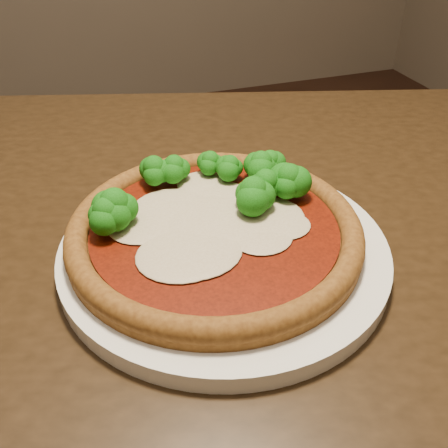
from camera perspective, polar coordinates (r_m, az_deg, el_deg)
name	(u,v)px	position (r m, az deg, el deg)	size (l,w,h in m)	color
floor	(153,442)	(1.25, -8.17, -23.41)	(4.00, 4.00, 0.00)	black
dining_table	(225,293)	(0.61, 0.16, -7.89)	(1.33, 1.06, 0.75)	black
plate	(224,249)	(0.49, 0.00, -2.92)	(0.32, 0.32, 0.02)	white
pizza	(213,221)	(0.49, -1.24, 0.38)	(0.29, 0.29, 0.06)	brown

